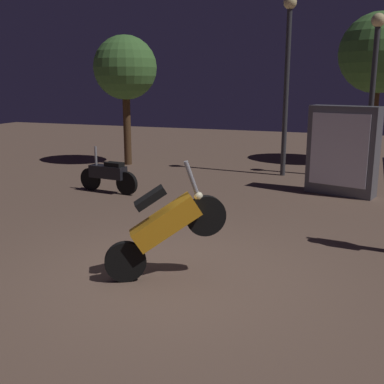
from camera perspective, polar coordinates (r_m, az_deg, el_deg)
ground_plane at (r=6.66m, az=-2.22°, el=-10.14°), size 40.00×40.00×0.00m
motorcycle_orange_foreground at (r=6.34m, az=-3.26°, el=-4.18°), size 1.47×0.95×1.63m
motorcycle_black_parked_left at (r=11.60m, az=-10.13°, el=2.07°), size 1.66×0.42×1.11m
streetlamp_near at (r=13.65m, az=11.48°, el=14.95°), size 0.36×0.36×4.89m
streetlamp_far at (r=13.75m, az=21.16°, el=13.14°), size 0.36×0.36×4.38m
tree_left_bg at (r=15.40m, az=-8.09°, el=14.58°), size 1.99×1.99×4.07m
tree_center_bg at (r=16.30m, az=21.73°, el=15.32°), size 2.48×2.48×4.76m
kiosk_billboard at (r=11.68m, az=17.77°, el=4.77°), size 1.68×0.92×2.10m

